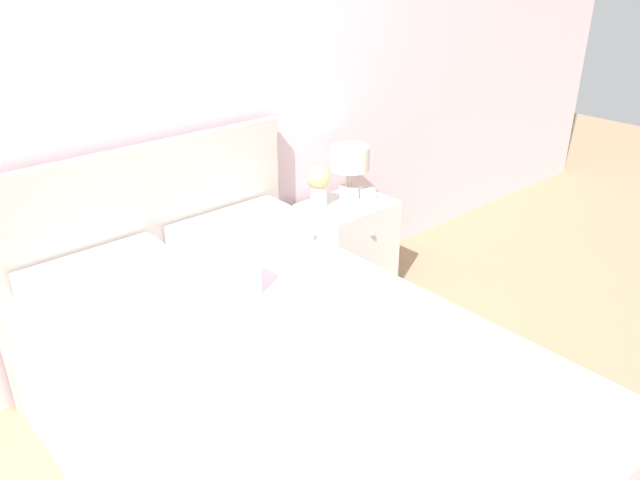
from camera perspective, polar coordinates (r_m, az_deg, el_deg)
ground_plane at (r=3.31m, az=-14.04°, el=-9.43°), size 12.00×12.00×0.00m
wall_back at (r=2.86m, az=-17.56°, el=13.14°), size 8.00×0.06×2.60m
bed at (r=2.45m, az=-3.37°, el=-14.22°), size 1.44×2.13×1.07m
nightstand at (r=3.56m, az=2.49°, el=-0.77°), size 0.48×0.39×0.56m
table_lamp at (r=3.43m, az=2.74°, el=7.09°), size 0.22×0.22×0.30m
flower_vase at (r=3.34m, az=-0.11°, el=5.17°), size 0.13×0.13×0.23m
alarm_clock at (r=3.50m, az=4.44°, el=4.25°), size 0.07×0.06×0.06m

